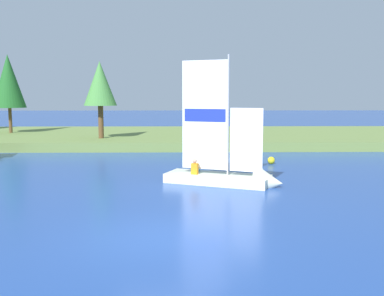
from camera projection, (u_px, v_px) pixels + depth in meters
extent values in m
plane|color=#234793|center=(160.00, 237.00, 11.62)|extent=(200.00, 200.00, 0.00)
cube|color=olive|center=(176.00, 137.00, 36.65)|extent=(80.00, 15.59, 0.64)
cylinder|color=brown|center=(10.00, 120.00, 36.57)|extent=(0.27, 0.27, 2.12)
cone|color=#1E5B23|center=(8.00, 81.00, 36.18)|extent=(2.71, 2.71, 4.42)
cylinder|color=brown|center=(101.00, 122.00, 31.87)|extent=(0.38, 0.38, 2.40)
cone|color=#47893D|center=(100.00, 83.00, 31.53)|extent=(2.38, 2.38, 3.20)
cube|color=silver|center=(218.00, 179.00, 18.73)|extent=(4.73, 3.15, 0.39)
cone|color=silver|center=(269.00, 183.00, 17.92)|extent=(1.57, 1.72, 1.40)
cylinder|color=#B7B7BC|center=(228.00, 116.00, 18.24)|extent=(0.08, 0.08, 5.08)
cube|color=white|center=(205.00, 115.00, 18.62)|extent=(1.93, 0.82, 4.62)
cube|color=#1E33B2|center=(205.00, 115.00, 18.62)|extent=(1.74, 0.75, 0.55)
cube|color=white|center=(246.00, 140.00, 18.07)|extent=(1.30, 0.56, 2.67)
cylinder|color=#B7B7BC|center=(205.00, 168.00, 18.90)|extent=(1.94, 0.85, 0.06)
cube|color=orange|center=(195.00, 169.00, 18.70)|extent=(0.34, 0.29, 0.48)
sphere|color=tan|center=(195.00, 161.00, 18.66)|extent=(0.20, 0.20, 0.20)
cube|color=#338CCC|center=(196.00, 165.00, 19.40)|extent=(0.34, 0.29, 0.55)
sphere|color=tan|center=(196.00, 157.00, 19.35)|extent=(0.20, 0.20, 0.20)
sphere|color=yellow|center=(271.00, 160.00, 24.02)|extent=(0.40, 0.40, 0.40)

